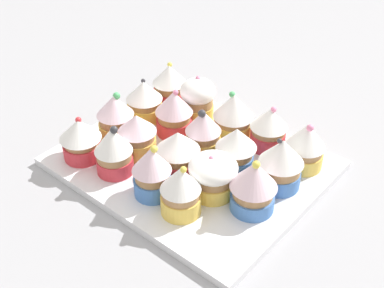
{
  "coord_description": "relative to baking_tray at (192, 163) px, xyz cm",
  "views": [
    {
      "loc": [
        39.92,
        -46.96,
        50.09
      ],
      "look_at": [
        0.0,
        0.0,
        4.2
      ],
      "focal_mm": 48.93,
      "sensor_mm": 36.0,
      "label": 1
    }
  ],
  "objects": [
    {
      "name": "cupcake_7",
      "position": [
        6.87,
        -3.67,
        3.82
      ],
      "size": [
        6.8,
        6.8,
        6.35
      ],
      "color": "#EFC651",
      "rests_on": "baking_tray"
    },
    {
      "name": "cupcake_13",
      "position": [
        12.96,
        3.61,
        4.62
      ],
      "size": [
        6.32,
        6.32,
        8.02
      ],
      "color": "#477AC6",
      "rests_on": "baking_tray"
    },
    {
      "name": "cupcake_16",
      "position": [
        0.52,
        9.41,
        4.33
      ],
      "size": [
        6.45,
        6.45,
        7.59
      ],
      "color": "#EFC651",
      "rests_on": "baking_tray"
    },
    {
      "name": "cupcake_18",
      "position": [
        13.3,
        9.61,
        4.39
      ],
      "size": [
        5.83,
        5.83,
        7.76
      ],
      "color": "#EFC651",
      "rests_on": "baking_tray"
    },
    {
      "name": "cupcake_2",
      "position": [
        0.68,
        -9.16,
        4.59
      ],
      "size": [
        5.43,
        5.43,
        8.1
      ],
      "color": "#477AC6",
      "rests_on": "baking_tray"
    },
    {
      "name": "cupcake_15",
      "position": [
        -6.56,
        9.17,
        4.45
      ],
      "size": [
        5.83,
        5.83,
        7.65
      ],
      "color": "#EFC651",
      "rests_on": "baking_tray"
    },
    {
      "name": "cupcake_9",
      "position": [
        -13.39,
        3.66,
        4.08
      ],
      "size": [
        6.02,
        6.02,
        7.12
      ],
      "color": "#EFC651",
      "rests_on": "baking_tray"
    },
    {
      "name": "cupcake_3",
      "position": [
        5.98,
        -9.31,
        4.29
      ],
      "size": [
        5.42,
        5.42,
        7.64
      ],
      "color": "#EFC651",
      "rests_on": "baking_tray"
    },
    {
      "name": "cupcake_14",
      "position": [
        -13.52,
        9.96,
        4.23
      ],
      "size": [
        5.86,
        5.86,
        7.46
      ],
      "color": "#D1333D",
      "rests_on": "baking_tray"
    },
    {
      "name": "cupcake_1",
      "position": [
        -6.9,
        -9.15,
        4.42
      ],
      "size": [
        5.54,
        5.54,
        7.86
      ],
      "color": "#D1333D",
      "rests_on": "baking_tray"
    },
    {
      "name": "baking_tray",
      "position": [
        0.0,
        0.0,
        0.0
      ],
      "size": [
        36.91,
        30.35,
        1.2
      ],
      "color": "silver",
      "rests_on": "ground_plane"
    },
    {
      "name": "cupcake_10",
      "position": [
        -6.81,
        3.66,
        4.49
      ],
      "size": [
        5.98,
        5.98,
        7.87
      ],
      "color": "#D1333D",
      "rests_on": "baking_tray"
    },
    {
      "name": "cupcake_6",
      "position": [
        0.08,
        -3.09,
        4.1
      ],
      "size": [
        6.43,
        6.43,
        6.74
      ],
      "color": "#D1333D",
      "rests_on": "baking_tray"
    },
    {
      "name": "cupcake_4",
      "position": [
        -13.16,
        -2.95,
        4.41
      ],
      "size": [
        5.83,
        5.83,
        7.79
      ],
      "color": "#EFC651",
      "rests_on": "baking_tray"
    },
    {
      "name": "cupcake_5",
      "position": [
        -7.27,
        -4.03,
        4.18
      ],
      "size": [
        5.82,
        5.82,
        6.97
      ],
      "color": "#EFC651",
      "rests_on": "baking_tray"
    },
    {
      "name": "cupcake_17",
      "position": [
        6.63,
        10.19,
        4.13
      ],
      "size": [
        5.76,
        5.76,
        7.14
      ],
      "color": "#D1333D",
      "rests_on": "baking_tray"
    },
    {
      "name": "cupcake_8",
      "position": [
        12.79,
        -2.67,
        4.63
      ],
      "size": [
        6.33,
        6.33,
        8.11
      ],
      "color": "#477AC6",
      "rests_on": "baking_tray"
    },
    {
      "name": "ground_plane",
      "position": [
        0.0,
        0.0,
        -2.1
      ],
      "size": [
        180.0,
        180.0,
        3.0
      ],
      "primitive_type": "cube",
      "color": "#9E9EA3"
    },
    {
      "name": "cupcake_11",
      "position": [
        0.37,
        2.57,
        4.37
      ],
      "size": [
        5.41,
        5.41,
        7.84
      ],
      "color": "#EFC651",
      "rests_on": "baking_tray"
    },
    {
      "name": "cupcake_12",
      "position": [
        6.12,
        2.53,
        4.37
      ],
      "size": [
        5.95,
        5.95,
        7.11
      ],
      "color": "#477AC6",
      "rests_on": "baking_tray"
    },
    {
      "name": "cupcake_0",
      "position": [
        -13.08,
        -10.07,
        4.1
      ],
      "size": [
        6.23,
        6.23,
        6.95
      ],
      "color": "#D1333D",
      "rests_on": "baking_tray"
    }
  ]
}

